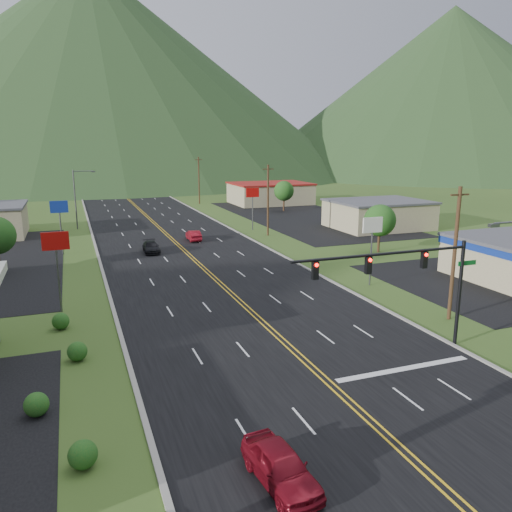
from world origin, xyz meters
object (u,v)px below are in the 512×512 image
object	(u,v)px
car_dark_mid	(151,247)
car_red_far	(194,236)
car_red_near	(281,467)
traffic_signal	(410,272)
streetlight_west	(77,195)

from	to	relation	value
car_dark_mid	car_red_far	distance (m)	8.63
car_red_near	car_dark_mid	size ratio (longest dim) A/B	0.99
traffic_signal	car_dark_mid	size ratio (longest dim) A/B	2.94
traffic_signal	car_red_near	distance (m)	15.76
traffic_signal	car_dark_mid	xyz separation A→B (m)	(-10.46, 35.31, -4.68)
traffic_signal	car_red_far	distance (m)	41.33
streetlight_west	traffic_signal	bearing A→B (deg)	-72.03
traffic_signal	car_red_near	bearing A→B (deg)	-144.55
car_red_near	car_red_far	xyz separation A→B (m)	(8.41, 49.63, -0.06)
traffic_signal	car_red_near	xyz separation A→B (m)	(-12.29, -8.75, -4.58)
car_red_far	streetlight_west	bearing A→B (deg)	-44.64
traffic_signal	car_red_far	size ratio (longest dim) A/B	3.13
streetlight_west	car_red_far	xyz separation A→B (m)	(14.29, -15.12, -4.49)
streetlight_west	car_dark_mid	distance (m)	22.54
car_dark_mid	car_red_far	xyz separation A→B (m)	(6.59, 5.57, 0.04)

